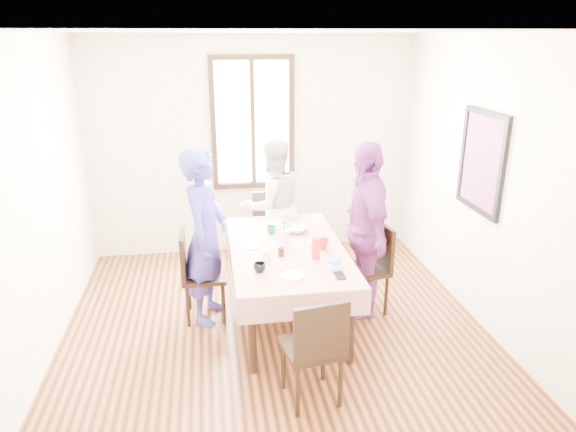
# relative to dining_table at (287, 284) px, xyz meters

# --- Properties ---
(ground) EXTENTS (4.50, 4.50, 0.00)m
(ground) POSITION_rel_dining_table_xyz_m (-0.14, -0.38, -0.38)
(ground) COLOR black
(ground) RESTS_ON ground
(back_wall) EXTENTS (4.00, 0.00, 4.00)m
(back_wall) POSITION_rel_dining_table_xyz_m (-0.14, 1.87, 0.98)
(back_wall) COLOR beige
(back_wall) RESTS_ON ground
(right_wall) EXTENTS (0.00, 4.50, 4.50)m
(right_wall) POSITION_rel_dining_table_xyz_m (1.86, -0.38, 0.98)
(right_wall) COLOR beige
(right_wall) RESTS_ON ground
(window_frame) EXTENTS (1.02, 0.06, 1.62)m
(window_frame) POSITION_rel_dining_table_xyz_m (-0.14, 1.85, 1.27)
(window_frame) COLOR black
(window_frame) RESTS_ON back_wall
(window_pane) EXTENTS (0.90, 0.02, 1.50)m
(window_pane) POSITION_rel_dining_table_xyz_m (-0.14, 1.86, 1.27)
(window_pane) COLOR white
(window_pane) RESTS_ON back_wall
(art_poster) EXTENTS (0.04, 0.76, 0.96)m
(art_poster) POSITION_rel_dining_table_xyz_m (1.84, -0.08, 1.18)
(art_poster) COLOR red
(art_poster) RESTS_ON right_wall
(dining_table) EXTENTS (0.95, 1.75, 0.75)m
(dining_table) POSITION_rel_dining_table_xyz_m (0.00, 0.00, 0.00)
(dining_table) COLOR black
(dining_table) RESTS_ON ground
(tablecloth) EXTENTS (1.07, 1.87, 0.01)m
(tablecloth) POSITION_rel_dining_table_xyz_m (-0.00, 0.00, 0.38)
(tablecloth) COLOR #630B02
(tablecloth) RESTS_ON dining_table
(chair_left) EXTENTS (0.42, 0.42, 0.91)m
(chair_left) POSITION_rel_dining_table_xyz_m (-0.79, 0.16, 0.08)
(chair_left) COLOR black
(chair_left) RESTS_ON ground
(chair_right) EXTENTS (0.47, 0.47, 0.91)m
(chair_right) POSITION_rel_dining_table_xyz_m (0.79, 0.05, 0.08)
(chair_right) COLOR black
(chair_right) RESTS_ON ground
(chair_far) EXTENTS (0.43, 0.43, 0.91)m
(chair_far) POSITION_rel_dining_table_xyz_m (-0.00, 1.20, 0.08)
(chair_far) COLOR black
(chair_far) RESTS_ON ground
(chair_near) EXTENTS (0.48, 0.48, 0.91)m
(chair_near) POSITION_rel_dining_table_xyz_m (-0.00, -1.20, 0.08)
(chair_near) COLOR black
(chair_near) RESTS_ON ground
(person_left) EXTENTS (0.57, 0.72, 1.71)m
(person_left) POSITION_rel_dining_table_xyz_m (-0.77, 0.16, 0.48)
(person_left) COLOR #3B349B
(person_left) RESTS_ON ground
(person_far) EXTENTS (0.93, 0.82, 1.59)m
(person_far) POSITION_rel_dining_table_xyz_m (0.00, 1.18, 0.42)
(person_far) COLOR beige
(person_far) RESTS_ON ground
(person_right) EXTENTS (0.45, 1.04, 1.76)m
(person_right) POSITION_rel_dining_table_xyz_m (0.77, 0.05, 0.50)
(person_right) COLOR #7E3380
(person_right) RESTS_ON ground
(mug_black) EXTENTS (0.13, 0.13, 0.08)m
(mug_black) POSITION_rel_dining_table_xyz_m (-0.31, -0.49, 0.43)
(mug_black) COLOR black
(mug_black) RESTS_ON tablecloth
(mug_flag) EXTENTS (0.15, 0.15, 0.10)m
(mug_flag) POSITION_rel_dining_table_xyz_m (0.33, -0.09, 0.44)
(mug_flag) COLOR red
(mug_flag) RESTS_ON tablecloth
(mug_green) EXTENTS (0.13, 0.13, 0.07)m
(mug_green) POSITION_rel_dining_table_xyz_m (-0.10, 0.41, 0.42)
(mug_green) COLOR #0C7226
(mug_green) RESTS_ON tablecloth
(serving_bowl) EXTENTS (0.31, 0.31, 0.06)m
(serving_bowl) POSITION_rel_dining_table_xyz_m (0.15, 0.40, 0.42)
(serving_bowl) COLOR white
(serving_bowl) RESTS_ON tablecloth
(juice_carton) EXTENTS (0.07, 0.07, 0.20)m
(juice_carton) POSITION_rel_dining_table_xyz_m (0.21, -0.29, 0.49)
(juice_carton) COLOR red
(juice_carton) RESTS_ON tablecloth
(butter_tub) EXTENTS (0.13, 0.13, 0.06)m
(butter_tub) POSITION_rel_dining_table_xyz_m (0.34, -0.51, 0.42)
(butter_tub) COLOR white
(butter_tub) RESTS_ON tablecloth
(jam_jar) EXTENTS (0.06, 0.06, 0.08)m
(jam_jar) POSITION_rel_dining_table_xyz_m (-0.09, -0.19, 0.43)
(jam_jar) COLOR black
(jam_jar) RESTS_ON tablecloth
(drinking_glass) EXTENTS (0.07, 0.07, 0.10)m
(drinking_glass) POSITION_rel_dining_table_xyz_m (-0.23, -0.25, 0.44)
(drinking_glass) COLOR silver
(drinking_glass) RESTS_ON tablecloth
(smartphone) EXTENTS (0.08, 0.16, 0.01)m
(smartphone) POSITION_rel_dining_table_xyz_m (0.34, -0.67, 0.39)
(smartphone) COLOR black
(smartphone) RESTS_ON tablecloth
(flower_vase) EXTENTS (0.08, 0.08, 0.15)m
(flower_vase) POSITION_rel_dining_table_xyz_m (-0.01, 0.06, 0.46)
(flower_vase) COLOR silver
(flower_vase) RESTS_ON tablecloth
(plate_left) EXTENTS (0.20, 0.20, 0.01)m
(plate_left) POSITION_rel_dining_table_xyz_m (-0.34, 0.10, 0.39)
(plate_left) COLOR white
(plate_left) RESTS_ON tablecloth
(plate_right) EXTENTS (0.20, 0.20, 0.01)m
(plate_right) POSITION_rel_dining_table_xyz_m (0.30, 0.09, 0.39)
(plate_right) COLOR white
(plate_right) RESTS_ON tablecloth
(plate_far) EXTENTS (0.20, 0.20, 0.01)m
(plate_far) POSITION_rel_dining_table_xyz_m (-0.00, 0.69, 0.39)
(plate_far) COLOR white
(plate_far) RESTS_ON tablecloth
(plate_near) EXTENTS (0.20, 0.20, 0.01)m
(plate_near) POSITION_rel_dining_table_xyz_m (-0.05, -0.62, 0.39)
(plate_near) COLOR white
(plate_near) RESTS_ON tablecloth
(butter_lid) EXTENTS (0.12, 0.12, 0.01)m
(butter_lid) POSITION_rel_dining_table_xyz_m (0.34, -0.51, 0.46)
(butter_lid) COLOR blue
(butter_lid) RESTS_ON butter_tub
(flower_bunch) EXTENTS (0.09, 0.09, 0.10)m
(flower_bunch) POSITION_rel_dining_table_xyz_m (-0.01, 0.06, 0.59)
(flower_bunch) COLOR yellow
(flower_bunch) RESTS_ON flower_vase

